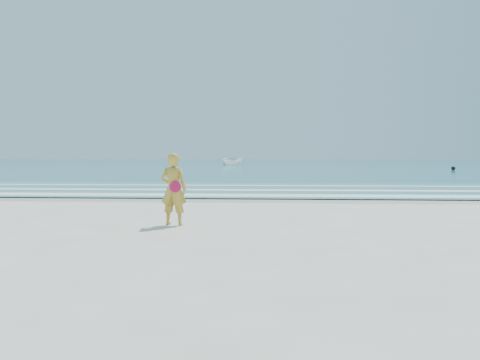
{
  "coord_description": "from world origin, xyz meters",
  "views": [
    {
      "loc": [
        1.07,
        -8.46,
        1.65
      ],
      "look_at": [
        0.23,
        4.0,
        1.0
      ],
      "focal_mm": 35.0,
      "sensor_mm": 36.0,
      "label": 1
    }
  ],
  "objects": [
    {
      "name": "boat",
      "position": [
        -5.22,
        69.99,
        0.84
      ],
      "size": [
        4.35,
        2.35,
        1.59
      ],
      "primitive_type": "imported",
      "rotation": [
        0.0,
        0.0,
        1.77
      ],
      "color": "white",
      "rests_on": "ocean"
    },
    {
      "name": "ground",
      "position": [
        0.0,
        0.0,
        0.0
      ],
      "size": [
        400.0,
        400.0,
        0.0
      ],
      "primitive_type": "plane",
      "color": "silver",
      "rests_on": "ground"
    },
    {
      "name": "foam_near",
      "position": [
        0.0,
        10.3,
        0.05
      ],
      "size": [
        400.0,
        1.4,
        0.01
      ],
      "primitive_type": "cube",
      "color": "white",
      "rests_on": "shallow"
    },
    {
      "name": "woman",
      "position": [
        -1.24,
        2.44,
        0.86
      ],
      "size": [
        0.67,
        0.48,
        1.72
      ],
      "color": "gold",
      "rests_on": "ground"
    },
    {
      "name": "wet_sand",
      "position": [
        0.0,
        9.0,
        0.0
      ],
      "size": [
        400.0,
        2.4,
        0.0
      ],
      "primitive_type": "cube",
      "color": "#B2A893",
      "rests_on": "ground"
    },
    {
      "name": "foam_far",
      "position": [
        0.0,
        16.5,
        0.05
      ],
      "size": [
        400.0,
        0.6,
        0.01
      ],
      "primitive_type": "cube",
      "color": "white",
      "rests_on": "shallow"
    },
    {
      "name": "shallow",
      "position": [
        0.0,
        14.0,
        0.04
      ],
      "size": [
        400.0,
        10.0,
        0.01
      ],
      "primitive_type": "cube",
      "color": "#59B7AD",
      "rests_on": "ocean"
    },
    {
      "name": "ocean",
      "position": [
        0.0,
        105.0,
        0.02
      ],
      "size": [
        400.0,
        190.0,
        0.04
      ],
      "primitive_type": "cube",
      "color": "#19727F",
      "rests_on": "ground"
    },
    {
      "name": "foam_mid",
      "position": [
        0.0,
        13.2,
        0.05
      ],
      "size": [
        400.0,
        0.9,
        0.01
      ],
      "primitive_type": "cube",
      "color": "white",
      "rests_on": "shallow"
    },
    {
      "name": "buoy",
      "position": [
        21.03,
        44.27,
        0.26
      ],
      "size": [
        0.45,
        0.45,
        0.45
      ],
      "primitive_type": "sphere",
      "color": "black",
      "rests_on": "ocean"
    }
  ]
}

